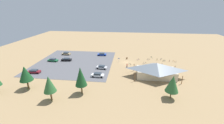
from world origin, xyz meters
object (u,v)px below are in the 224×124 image
at_px(bicycle_red_yard_right, 169,61).
at_px(car_silver_mid_lot, 102,67).
at_px(trash_bin, 127,58).
at_px(bicycle_yellow_front_row, 157,59).
at_px(car_white_front_row, 98,75).
at_px(car_black_second_row, 66,59).
at_px(bicycle_teal_back_row, 164,61).
at_px(visitor_near_lot, 162,65).
at_px(bicycle_orange_by_bin, 174,61).
at_px(car_green_near_entry, 53,60).
at_px(bicycle_blue_near_porch, 145,63).
at_px(bike_pavilion, 156,69).
at_px(lot_sign, 119,59).
at_px(car_blue_by_curb, 102,54).
at_px(pine_midwest, 49,84).
at_px(car_maroon_end_stall, 34,71).
at_px(pine_far_west, 173,84).
at_px(bicycle_green_near_sign, 152,57).
at_px(visitor_at_bikes, 127,65).
at_px(bicycle_white_lone_east, 161,59).
at_px(bicycle_purple_yard_left, 138,60).
at_px(pine_center, 81,77).
at_px(bicycle_silver_lone_west, 148,59).
at_px(visitor_by_pavilion, 156,64).
at_px(car_tan_inner_stall, 66,53).
at_px(pine_east, 25,74).
at_px(bicycle_green_yard_center, 135,67).

distance_m(bicycle_red_yard_right, car_silver_mid_lot, 31.74).
bearing_deg(trash_bin, bicycle_yellow_front_row, -179.80).
distance_m(car_white_front_row, car_black_second_row, 22.82).
distance_m(bicycle_teal_back_row, visitor_near_lot, 7.03).
bearing_deg(car_silver_mid_lot, bicycle_orange_by_bin, -160.24).
bearing_deg(car_green_near_entry, bicycle_blue_near_porch, -177.89).
relative_size(bike_pavilion, lot_sign, 7.13).
bearing_deg(car_blue_by_curb, pine_midwest, 80.13).
distance_m(car_white_front_row, car_maroon_end_stall, 24.75).
bearing_deg(pine_far_west, car_silver_mid_lot, -38.03).
relative_size(bicycle_green_near_sign, car_black_second_row, 0.33).
relative_size(bicycle_orange_by_bin, visitor_at_bikes, 0.87).
xyz_separation_m(pine_midwest, bicycle_white_lone_east, (-35.81, -35.93, -4.58)).
bearing_deg(bicycle_green_near_sign, bicycle_purple_yard_left, 31.02).
distance_m(lot_sign, bicycle_orange_by_bin, 25.48).
height_order(bike_pavilion, bicycle_green_near_sign, bike_pavilion).
bearing_deg(bicycle_yellow_front_row, car_blue_by_curb, -7.95).
xyz_separation_m(pine_center, bicycle_yellow_front_row, (-26.69, -31.01, -5.07)).
bearing_deg(bicycle_silver_lone_west, lot_sign, 18.09).
height_order(bicycle_yellow_front_row, visitor_by_pavilion, visitor_by_pavilion).
bearing_deg(pine_midwest, visitor_by_pavilion, -139.11).
relative_size(bicycle_red_yard_right, car_green_near_entry, 0.33).
distance_m(bicycle_white_lone_east, car_tan_inner_stall, 47.89).
xyz_separation_m(car_blue_by_curb, car_white_front_row, (-2.76, 23.88, 0.06)).
xyz_separation_m(bicycle_blue_near_porch, bicycle_orange_by_bin, (-13.68, -4.11, -0.01)).
bearing_deg(bicycle_green_near_sign, bicycle_red_yard_right, 151.30).
xyz_separation_m(bike_pavilion, bicycle_blue_near_porch, (2.69, -12.12, -2.56)).
bearing_deg(car_silver_mid_lot, car_green_near_entry, -13.43).
relative_size(car_blue_by_curb, car_tan_inner_stall, 1.02).
height_order(bicycle_white_lone_east, bicycle_blue_near_porch, bicycle_blue_near_porch).
bearing_deg(bicycle_orange_by_bin, bicycle_yellow_front_row, -11.19).
xyz_separation_m(bicycle_silver_lone_west, bicycle_purple_yard_left, (4.84, 0.83, 0.01)).
distance_m(bike_pavilion, bicycle_purple_yard_left, 17.64).
bearing_deg(visitor_at_bikes, pine_east, 33.79).
relative_size(pine_far_west, bicycle_green_yard_center, 4.00).
distance_m(bicycle_green_near_sign, car_tan_inner_stall, 43.77).
distance_m(bicycle_red_yard_right, bicycle_teal_back_row, 2.40).
distance_m(bicycle_blue_near_porch, car_maroon_end_stall, 45.15).
distance_m(pine_east, bicycle_white_lone_east, 55.68).
height_order(car_silver_mid_lot, visitor_by_pavilion, visitor_by_pavilion).
bearing_deg(bicycle_red_yard_right, bicycle_purple_yard_left, -0.04).
relative_size(bicycle_silver_lone_west, car_white_front_row, 0.35).
distance_m(pine_east, pine_midwest, 11.26).
height_order(bicycle_silver_lone_west, bicycle_red_yard_right, bicycle_red_yard_right).
bearing_deg(bicycle_blue_near_porch, bicycle_green_yard_center, 46.08).
bearing_deg(bicycle_purple_yard_left, car_maroon_end_stall, 24.94).
xyz_separation_m(car_blue_by_curb, visitor_near_lot, (-27.73, 11.74, 0.23)).
bearing_deg(car_tan_inner_stall, bicycle_green_yard_center, 160.11).
xyz_separation_m(bicycle_blue_near_porch, car_maroon_end_stall, (42.85, 14.20, 0.34)).
distance_m(bicycle_green_near_sign, bicycle_yellow_front_row, 3.62).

